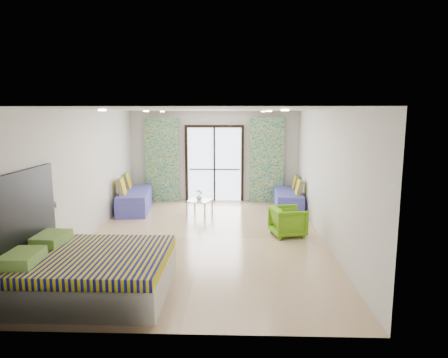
{
  "coord_description": "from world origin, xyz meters",
  "views": [
    {
      "loc": [
        0.68,
        -8.15,
        2.63
      ],
      "look_at": [
        0.39,
        0.76,
        1.15
      ],
      "focal_mm": 32.0,
      "sensor_mm": 36.0,
      "label": 1
    }
  ],
  "objects_px": {
    "bed": "(89,272)",
    "daybed_left": "(134,199)",
    "daybed_right": "(289,199)",
    "coffee_table": "(200,202)",
    "armchair": "(288,220)"
  },
  "relations": [
    {
      "from": "daybed_left",
      "to": "bed",
      "type": "bearing_deg",
      "value": -89.57
    },
    {
      "from": "bed",
      "to": "daybed_left",
      "type": "bearing_deg",
      "value": 97.15
    },
    {
      "from": "daybed_right",
      "to": "armchair",
      "type": "distance_m",
      "value": 2.51
    },
    {
      "from": "bed",
      "to": "coffee_table",
      "type": "xyz_separation_m",
      "value": [
        1.19,
        4.67,
        0.02
      ]
    },
    {
      "from": "coffee_table",
      "to": "daybed_right",
      "type": "bearing_deg",
      "value": 16.85
    },
    {
      "from": "daybed_right",
      "to": "coffee_table",
      "type": "distance_m",
      "value": 2.52
    },
    {
      "from": "bed",
      "to": "daybed_left",
      "type": "distance_m",
      "value": 5.12
    },
    {
      "from": "coffee_table",
      "to": "armchair",
      "type": "xyz_separation_m",
      "value": [
        2.08,
        -1.75,
        0.01
      ]
    },
    {
      "from": "daybed_left",
      "to": "coffee_table",
      "type": "xyz_separation_m",
      "value": [
        1.82,
        -0.4,
        0.04
      ]
    },
    {
      "from": "daybed_right",
      "to": "armchair",
      "type": "height_order",
      "value": "daybed_right"
    },
    {
      "from": "coffee_table",
      "to": "bed",
      "type": "bearing_deg",
      "value": -104.24
    },
    {
      "from": "daybed_left",
      "to": "daybed_right",
      "type": "distance_m",
      "value": 4.25
    },
    {
      "from": "bed",
      "to": "daybed_right",
      "type": "relative_size",
      "value": 1.23
    },
    {
      "from": "bed",
      "to": "armchair",
      "type": "bearing_deg",
      "value": 41.78
    },
    {
      "from": "bed",
      "to": "armchair",
      "type": "distance_m",
      "value": 4.38
    }
  ]
}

